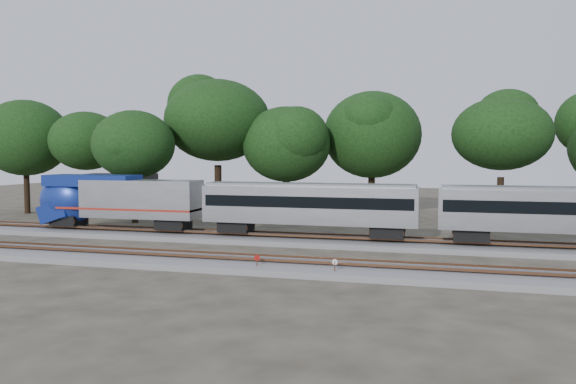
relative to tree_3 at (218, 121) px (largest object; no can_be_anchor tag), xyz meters
name	(u,v)px	position (x,y,z in m)	size (l,w,h in m)	color
ground	(256,255)	(11.47, -21.37, -10.64)	(160.00, 160.00, 0.00)	#383328
track_far	(279,239)	(11.47, -15.37, -10.44)	(160.00, 5.00, 0.73)	slate
track_near	(236,263)	(11.47, -25.37, -10.44)	(160.00, 5.00, 0.73)	slate
switch_stand_red	(257,261)	(13.35, -26.76, -9.98)	(0.33, 0.12, 1.04)	#512D19
switch_stand_white	(335,266)	(18.09, -27.06, -9.95)	(0.34, 0.15, 1.10)	#512D19
switch_lever	(352,277)	(19.08, -27.18, -10.49)	(0.50, 0.30, 0.30)	#512D19
brick_building	(118,190)	(-17.26, 7.49, -8.47)	(10.09, 8.02, 4.32)	maroon
tree_0	(25,138)	(-22.96, -2.69, -1.82)	(8.98, 8.98, 12.67)	black
tree_1	(86,141)	(-14.99, -2.50, -2.22)	(8.58, 8.58, 12.09)	black
tree_2	(134,145)	(-6.11, -7.35, -2.72)	(8.07, 8.07, 11.38)	black
tree_3	(218,121)	(0.00, 0.00, 0.00)	(10.83, 10.83, 15.27)	black
tree_4	(286,144)	(8.03, -0.65, -2.66)	(8.13, 8.13, 11.47)	black
tree_5	(372,135)	(16.51, 4.20, -1.58)	(9.23, 9.23, 13.01)	black
tree_6	(502,134)	(29.39, -1.33, -1.77)	(9.04, 9.04, 12.74)	black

